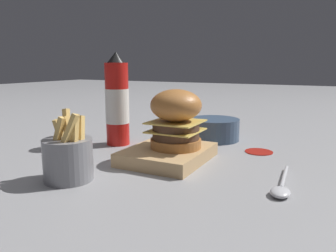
# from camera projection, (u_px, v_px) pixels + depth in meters

# --- Properties ---
(ground_plane) EXTENTS (6.00, 6.00, 0.00)m
(ground_plane) POSITION_uv_depth(u_px,v_px,m) (185.00, 161.00, 0.73)
(ground_plane) COLOR gray
(serving_board) EXTENTS (0.20, 0.17, 0.03)m
(serving_board) POSITION_uv_depth(u_px,v_px,m) (168.00, 154.00, 0.73)
(serving_board) COLOR tan
(serving_board) RESTS_ON ground_plane
(burger) EXTENTS (0.11, 0.11, 0.13)m
(burger) POSITION_uv_depth(u_px,v_px,m) (176.00, 118.00, 0.73)
(burger) COLOR #AD6B33
(burger) RESTS_ON serving_board
(ketchup_bottle) EXTENTS (0.06, 0.06, 0.25)m
(ketchup_bottle) POSITION_uv_depth(u_px,v_px,m) (117.00, 103.00, 0.87)
(ketchup_bottle) COLOR red
(ketchup_bottle) RESTS_ON ground_plane
(fries_basket) EXTENTS (0.09, 0.09, 0.13)m
(fries_basket) POSITION_uv_depth(u_px,v_px,m) (68.00, 158.00, 0.61)
(fries_basket) COLOR slate
(fries_basket) RESTS_ON ground_plane
(side_bowl) EXTENTS (0.14, 0.14, 0.06)m
(side_bowl) POSITION_uv_depth(u_px,v_px,m) (214.00, 129.00, 0.93)
(side_bowl) COLOR #384C66
(side_bowl) RESTS_ON ground_plane
(spoon) EXTENTS (0.17, 0.04, 0.01)m
(spoon) POSITION_uv_depth(u_px,v_px,m) (281.00, 188.00, 0.55)
(spoon) COLOR silver
(spoon) RESTS_ON ground_plane
(ketchup_puddle) EXTENTS (0.07, 0.07, 0.00)m
(ketchup_puddle) POSITION_uv_depth(u_px,v_px,m) (259.00, 151.00, 0.81)
(ketchup_puddle) COLOR #B21E14
(ketchup_puddle) RESTS_ON ground_plane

